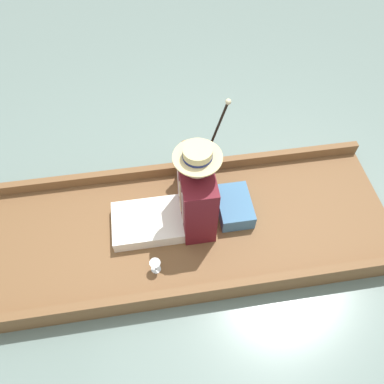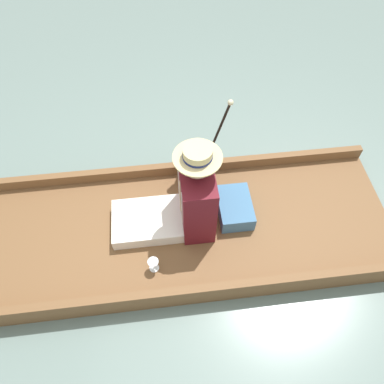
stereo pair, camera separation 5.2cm
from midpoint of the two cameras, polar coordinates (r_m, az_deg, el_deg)
The scene contains 7 objects.
ground_plane at distance 3.12m, azimuth -0.45°, elevation -6.41°, with size 16.00×16.00×0.00m, color slate.
punt_boat at distance 3.06m, azimuth -0.46°, elevation -5.77°, with size 1.18×3.30×0.23m.
seat_cushion at distance 3.05m, azimuth 7.00°, elevation -2.37°, with size 0.38×0.26×0.14m.
seated_person at distance 2.78m, azimuth -0.63°, elevation -1.24°, with size 0.44×0.83×0.86m.
teddy_bear at distance 3.13m, azimuth -0.23°, elevation 4.25°, with size 0.30×0.17×0.42m.
wine_glass at distance 2.79m, azimuth -5.37°, elevation -10.77°, with size 0.08×0.08×0.12m.
walking_cane at distance 2.94m, azimuth 4.25°, elevation 8.50°, with size 0.04×0.24×0.85m.
Camera 2 is at (-1.49, 0.13, 2.74)m, focal length 35.00 mm.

